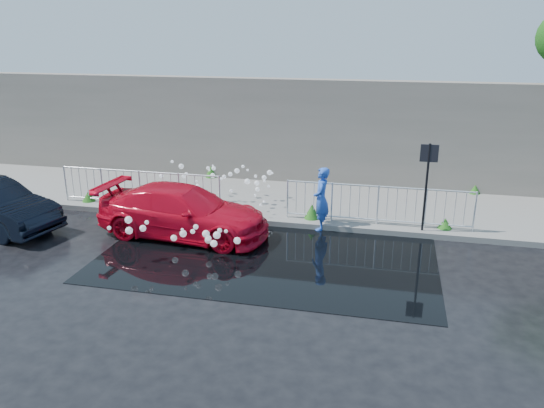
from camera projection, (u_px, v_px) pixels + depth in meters
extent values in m
plane|color=black|center=(237.00, 270.00, 12.14)|extent=(90.00, 90.00, 0.00)
cube|color=slate|center=(282.00, 201.00, 16.74)|extent=(30.00, 4.00, 0.15)
cube|color=slate|center=(267.00, 222.00, 14.89)|extent=(30.00, 0.25, 0.16)
cube|color=#6E675D|center=(295.00, 131.00, 18.19)|extent=(30.00, 0.60, 3.50)
cube|color=black|center=(268.00, 254.00, 12.95)|extent=(8.00, 5.00, 0.01)
cylinder|color=black|center=(426.00, 191.00, 13.72)|extent=(0.06, 0.06, 2.50)
cube|color=black|center=(429.00, 153.00, 13.41)|extent=(0.45, 0.04, 0.45)
cylinder|color=silver|center=(66.00, 183.00, 16.38)|extent=(0.05, 0.05, 1.10)
cylinder|color=silver|center=(220.00, 194.00, 15.33)|extent=(0.05, 0.05, 1.10)
cylinder|color=silver|center=(139.00, 171.00, 15.69)|extent=(5.00, 0.04, 0.04)
cylinder|color=silver|center=(141.00, 202.00, 15.99)|extent=(5.00, 0.04, 0.04)
cylinder|color=silver|center=(287.00, 199.00, 14.91)|extent=(0.05, 0.05, 1.10)
cylinder|color=silver|center=(475.00, 212.00, 13.86)|extent=(0.05, 0.05, 1.10)
cylinder|color=silver|center=(379.00, 186.00, 14.22)|extent=(5.00, 0.04, 0.04)
cylinder|color=silver|center=(377.00, 220.00, 14.52)|extent=(5.00, 0.04, 0.04)
cone|color=#1B5316|center=(88.00, 196.00, 16.41)|extent=(0.40, 0.40, 0.30)
cone|color=#1B5316|center=(205.00, 205.00, 15.60)|extent=(0.36, 0.36, 0.33)
cone|color=#1B5316|center=(312.00, 211.00, 14.92)|extent=(0.44, 0.44, 0.42)
cone|color=#1B5316|center=(445.00, 223.00, 14.18)|extent=(0.38, 0.38, 0.29)
cone|color=#1B5316|center=(211.00, 171.00, 19.04)|extent=(0.42, 0.42, 0.41)
cone|color=#1B5316|center=(475.00, 189.00, 17.16)|extent=(0.34, 0.34, 0.29)
sphere|color=white|center=(230.00, 174.00, 16.13)|extent=(0.14, 0.14, 0.14)
sphere|color=white|center=(256.00, 176.00, 16.27)|extent=(0.10, 0.10, 0.10)
sphere|color=white|center=(243.00, 166.00, 16.75)|extent=(0.11, 0.11, 0.11)
sphere|color=white|center=(222.00, 201.00, 15.28)|extent=(0.08, 0.08, 0.08)
sphere|color=white|center=(213.00, 165.00, 16.83)|extent=(0.06, 0.06, 0.06)
sphere|color=white|center=(219.00, 192.00, 15.75)|extent=(0.08, 0.08, 0.08)
sphere|color=white|center=(186.00, 174.00, 16.58)|extent=(0.12, 0.12, 0.12)
sphere|color=white|center=(213.00, 176.00, 16.18)|extent=(0.16, 0.16, 0.16)
sphere|color=white|center=(272.00, 173.00, 16.34)|extent=(0.07, 0.07, 0.07)
sphere|color=white|center=(184.00, 176.00, 16.43)|extent=(0.15, 0.15, 0.15)
sphere|color=white|center=(220.00, 210.00, 15.12)|extent=(0.08, 0.08, 0.08)
sphere|color=white|center=(248.00, 170.00, 16.73)|extent=(0.08, 0.08, 0.08)
sphere|color=white|center=(247.00, 181.00, 16.00)|extent=(0.17, 0.17, 0.17)
sphere|color=white|center=(161.00, 176.00, 16.47)|extent=(0.14, 0.14, 0.14)
sphere|color=white|center=(255.00, 195.00, 15.39)|extent=(0.07, 0.07, 0.07)
sphere|color=white|center=(195.00, 204.00, 15.15)|extent=(0.08, 0.08, 0.08)
sphere|color=white|center=(244.00, 213.00, 14.81)|extent=(0.10, 0.10, 0.10)
sphere|color=white|center=(198.00, 186.00, 16.07)|extent=(0.11, 0.11, 0.11)
sphere|color=white|center=(213.00, 204.00, 15.00)|extent=(0.10, 0.10, 0.10)
sphere|color=white|center=(264.00, 202.00, 15.16)|extent=(0.08, 0.08, 0.08)
sphere|color=white|center=(181.00, 207.00, 15.31)|extent=(0.11, 0.11, 0.11)
sphere|color=white|center=(264.00, 181.00, 15.66)|extent=(0.08, 0.08, 0.08)
sphere|color=white|center=(269.00, 186.00, 15.71)|extent=(0.09, 0.09, 0.09)
sphere|color=white|center=(205.00, 196.00, 15.48)|extent=(0.12, 0.12, 0.12)
sphere|color=white|center=(264.00, 178.00, 16.27)|extent=(0.15, 0.15, 0.15)
sphere|color=white|center=(209.00, 170.00, 16.81)|extent=(0.07, 0.07, 0.07)
sphere|color=white|center=(181.00, 166.00, 17.04)|extent=(0.17, 0.17, 0.17)
sphere|color=white|center=(154.00, 203.00, 15.52)|extent=(0.08, 0.08, 0.08)
sphere|color=white|center=(202.00, 189.00, 15.87)|extent=(0.06, 0.06, 0.06)
sphere|color=white|center=(234.00, 205.00, 15.29)|extent=(0.16, 0.16, 0.16)
sphere|color=white|center=(206.00, 199.00, 15.34)|extent=(0.11, 0.11, 0.11)
sphere|color=white|center=(197.00, 187.00, 16.06)|extent=(0.14, 0.14, 0.14)
sphere|color=white|center=(237.00, 171.00, 16.51)|extent=(0.17, 0.17, 0.17)
sphere|color=white|center=(170.00, 210.00, 15.34)|extent=(0.08, 0.08, 0.08)
sphere|color=white|center=(224.00, 177.00, 16.15)|extent=(0.13, 0.13, 0.13)
sphere|color=white|center=(154.00, 190.00, 15.87)|extent=(0.10, 0.10, 0.10)
sphere|color=white|center=(257.00, 189.00, 15.64)|extent=(0.14, 0.14, 0.14)
sphere|color=white|center=(172.00, 162.00, 17.19)|extent=(0.10, 0.10, 0.10)
sphere|color=white|center=(208.00, 168.00, 16.66)|extent=(0.12, 0.12, 0.12)
sphere|color=white|center=(199.00, 192.00, 15.80)|extent=(0.15, 0.15, 0.15)
sphere|color=white|center=(260.00, 205.00, 14.89)|extent=(0.08, 0.08, 0.08)
sphere|color=white|center=(221.00, 179.00, 16.26)|extent=(0.10, 0.10, 0.10)
sphere|color=white|center=(214.00, 168.00, 16.95)|extent=(0.14, 0.14, 0.14)
sphere|color=white|center=(270.00, 173.00, 16.54)|extent=(0.17, 0.17, 0.17)
sphere|color=white|center=(257.00, 183.00, 15.93)|extent=(0.16, 0.16, 0.16)
sphere|color=white|center=(196.00, 181.00, 15.86)|extent=(0.07, 0.07, 0.07)
sphere|color=white|center=(139.00, 207.00, 15.28)|extent=(0.10, 0.10, 0.10)
sphere|color=white|center=(231.00, 191.00, 15.35)|extent=(0.10, 0.10, 0.10)
sphere|color=white|center=(129.00, 231.00, 12.34)|extent=(0.18, 0.18, 0.18)
sphere|color=white|center=(241.00, 240.00, 12.98)|extent=(0.17, 0.17, 0.17)
sphere|color=white|center=(182.00, 230.00, 12.40)|extent=(0.07, 0.07, 0.07)
sphere|color=white|center=(237.00, 241.00, 12.61)|extent=(0.17, 0.17, 0.17)
sphere|color=white|center=(217.00, 235.00, 12.31)|extent=(0.18, 0.18, 0.18)
sphere|color=white|center=(226.00, 231.00, 12.51)|extent=(0.09, 0.09, 0.09)
sphere|color=white|center=(208.00, 238.00, 12.60)|extent=(0.15, 0.15, 0.15)
sphere|color=white|center=(147.00, 222.00, 12.55)|extent=(0.11, 0.11, 0.11)
sphere|color=white|center=(208.00, 240.00, 12.95)|extent=(0.17, 0.17, 0.17)
sphere|color=white|center=(196.00, 227.00, 12.53)|extent=(0.13, 0.13, 0.13)
sphere|color=white|center=(128.00, 220.00, 12.38)|extent=(0.17, 0.17, 0.17)
sphere|color=white|center=(183.00, 234.00, 12.81)|extent=(0.18, 0.18, 0.18)
sphere|color=white|center=(109.00, 228.00, 11.95)|extent=(0.10, 0.10, 0.10)
sphere|color=white|center=(174.00, 238.00, 13.14)|extent=(0.16, 0.16, 0.16)
sphere|color=white|center=(220.00, 230.00, 11.93)|extent=(0.11, 0.11, 0.11)
sphere|color=white|center=(143.00, 228.00, 12.27)|extent=(0.16, 0.16, 0.16)
sphere|color=white|center=(214.00, 244.00, 12.48)|extent=(0.17, 0.17, 0.17)
sphere|color=white|center=(206.00, 234.00, 11.95)|extent=(0.17, 0.17, 0.17)
sphere|color=white|center=(193.00, 232.00, 12.50)|extent=(0.12, 0.12, 0.12)
imported|color=red|center=(183.00, 212.00, 13.95)|extent=(4.72, 2.23, 1.33)
imported|color=blue|center=(321.00, 199.00, 14.32)|extent=(0.45, 0.65, 1.74)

